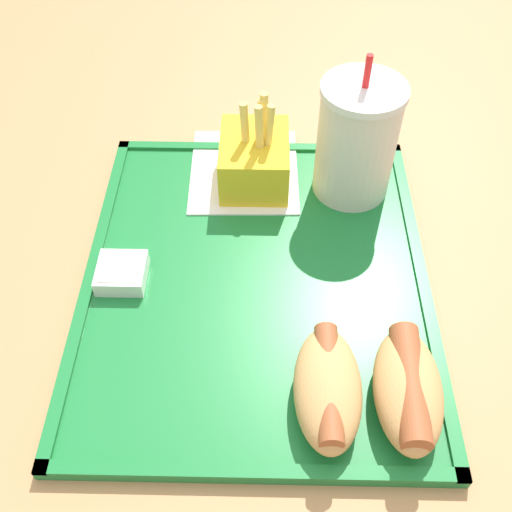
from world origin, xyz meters
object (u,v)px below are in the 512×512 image
(fries_carton, at_px, (255,159))
(sauce_cup_mayo, at_px, (122,272))
(soda_cup, at_px, (357,140))
(hot_dog_near, at_px, (328,388))
(hot_dog_far, at_px, (408,389))

(fries_carton, height_order, sauce_cup_mayo, fries_carton)
(sauce_cup_mayo, bearing_deg, fries_carton, 139.30)
(soda_cup, relative_size, hot_dog_near, 1.44)
(soda_cup, relative_size, hot_dog_far, 1.42)
(hot_dog_near, distance_m, fries_carton, 0.29)
(soda_cup, xyz_separation_m, hot_dog_near, (0.27, -0.04, -0.04))
(soda_cup, bearing_deg, fries_carton, -95.38)
(hot_dog_near, relative_size, fries_carton, 1.08)
(hot_dog_far, height_order, fries_carton, fries_carton)
(hot_dog_near, xyz_separation_m, fries_carton, (-0.28, -0.07, 0.01))
(hot_dog_near, height_order, fries_carton, fries_carton)
(soda_cup, distance_m, fries_carton, 0.12)
(hot_dog_far, relative_size, fries_carton, 1.10)
(fries_carton, xyz_separation_m, sauce_cup_mayo, (0.15, -0.13, -0.02))
(soda_cup, distance_m, hot_dog_far, 0.28)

